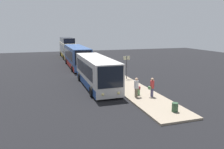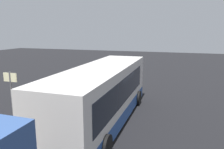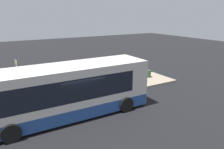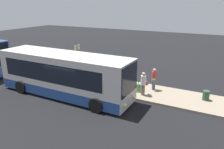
# 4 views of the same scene
# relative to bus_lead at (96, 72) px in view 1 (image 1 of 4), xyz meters

# --- Properties ---
(ground) EXTENTS (80.00, 80.00, 0.00)m
(ground) POSITION_rel_bus_lead_xyz_m (0.73, -0.14, -1.51)
(ground) COLOR black
(platform) EXTENTS (20.00, 3.19, 0.15)m
(platform) POSITION_rel_bus_lead_xyz_m (0.73, 3.05, -1.43)
(platform) COLOR gray
(platform) RESTS_ON ground
(bus_lead) EXTENTS (10.18, 2.81, 3.04)m
(bus_lead) POSITION_rel_bus_lead_xyz_m (0.00, 0.00, 0.00)
(bus_lead) COLOR silver
(bus_lead) RESTS_ON ground
(bus_second) EXTENTS (11.84, 2.89, 3.24)m
(bus_second) POSITION_rel_bus_lead_xyz_m (-13.02, 0.00, 0.10)
(bus_second) COLOR #33518C
(bus_second) RESTS_ON ground
(bus_third) EXTENTS (10.75, 2.70, 4.16)m
(bus_third) POSITION_rel_bus_lead_xyz_m (-26.00, 0.00, 0.34)
(bus_third) COLOR beige
(bus_third) RESTS_ON ground
(passenger_boarding) EXTENTS (0.42, 0.57, 1.66)m
(passenger_boarding) POSITION_rel_bus_lead_xyz_m (5.49, 3.60, -0.46)
(passenger_boarding) COLOR #4C476B
(passenger_boarding) RESTS_ON platform
(passenger_waiting) EXTENTS (0.50, 0.62, 1.69)m
(passenger_waiting) POSITION_rel_bus_lead_xyz_m (5.15, 2.30, -0.45)
(passenger_waiting) COLOR #6B604C
(passenger_waiting) RESTS_ON platform
(suitcase) EXTENTS (0.38, 0.26, 0.87)m
(suitcase) POSITION_rel_bus_lead_xyz_m (4.64, 2.66, -1.04)
(suitcase) COLOR #598C59
(suitcase) RESTS_ON platform
(sign_post) EXTENTS (0.10, 0.78, 2.73)m
(sign_post) POSITION_rel_bus_lead_xyz_m (-1.88, 4.15, 0.38)
(sign_post) COLOR #4C4C51
(sign_post) RESTS_ON platform
(trash_bin) EXTENTS (0.44, 0.44, 0.65)m
(trash_bin) POSITION_rel_bus_lead_xyz_m (9.17, 3.48, -1.03)
(trash_bin) COLOR #2D4C33
(trash_bin) RESTS_ON platform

